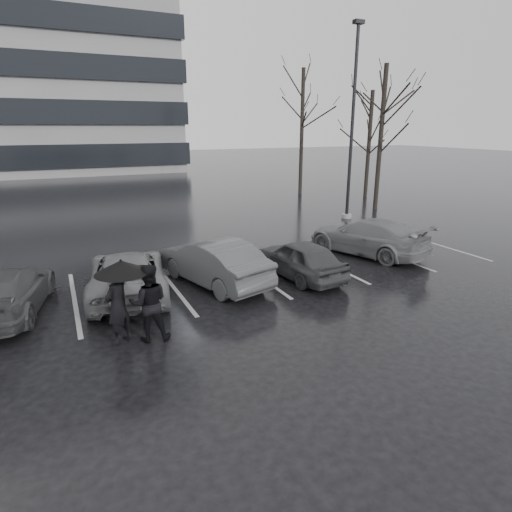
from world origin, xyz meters
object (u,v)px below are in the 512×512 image
at_px(car_west_a, 213,262).
at_px(car_west_b, 127,273).
at_px(tree_north, 302,133).
at_px(pedestrian_left, 117,305).
at_px(tree_east, 381,139).
at_px(car_east, 367,236).
at_px(lamp_post, 352,133).
at_px(car_west_c, 7,291).
at_px(pedestrian_right, 149,303).
at_px(tree_ne, 369,145).
at_px(car_main, 300,258).

height_order(car_west_a, car_west_b, car_west_a).
relative_size(car_west_a, car_west_b, 0.94).
distance_m(car_west_a, tree_north, 19.36).
xyz_separation_m(car_west_a, car_west_b, (-2.55, 0.25, -0.07)).
height_order(pedestrian_left, tree_east, tree_east).
xyz_separation_m(car_west_a, tree_east, (12.96, 7.81, 3.30)).
xyz_separation_m(car_east, lamp_post, (3.44, 5.85, 3.69)).
relative_size(car_west_c, pedestrian_left, 2.35).
relative_size(car_west_a, pedestrian_right, 2.36).
xyz_separation_m(car_west_a, pedestrian_right, (-2.56, -2.87, 0.20)).
bearing_deg(tree_east, car_west_b, -154.02).
bearing_deg(pedestrian_right, car_east, -147.63).
xyz_separation_m(car_west_b, pedestrian_left, (-0.67, -2.94, 0.27)).
distance_m(car_west_a, car_west_b, 2.56).
bearing_deg(car_west_c, tree_east, -146.62).
xyz_separation_m(lamp_post, tree_east, (3.10, 1.38, -0.37)).
height_order(pedestrian_right, tree_east, tree_east).
relative_size(lamp_post, tree_ne, 1.36).
bearing_deg(car_west_a, lamp_post, -162.91).
distance_m(car_west_c, lamp_post, 17.11).
distance_m(tree_east, tree_north, 7.08).
relative_size(car_west_a, car_west_c, 1.02).
relative_size(car_west_b, car_east, 0.96).
relative_size(car_west_c, tree_ne, 0.60).
xyz_separation_m(pedestrian_right, lamp_post, (12.42, 9.29, 3.47)).
bearing_deg(pedestrian_right, tree_north, -117.98).
xyz_separation_m(pedestrian_right, tree_east, (15.52, 10.68, 3.10)).
height_order(car_main, tree_east, tree_east).
bearing_deg(tree_north, lamp_post, -104.06).
bearing_deg(tree_north, pedestrian_left, -130.93).
height_order(lamp_post, tree_east, lamp_post).
height_order(pedestrian_right, tree_ne, tree_ne).
distance_m(car_west_c, pedestrian_right, 4.31).
distance_m(car_west_a, pedestrian_left, 4.20).
bearing_deg(tree_east, car_main, -140.54).
relative_size(car_west_b, tree_north, 0.53).
xyz_separation_m(car_west_b, lamp_post, (12.41, 6.17, 3.74)).
distance_m(pedestrian_left, tree_north, 23.41).
bearing_deg(car_main, car_west_a, -18.13).
relative_size(car_east, pedestrian_right, 2.61).
distance_m(pedestrian_left, lamp_post, 16.32).
bearing_deg(lamp_post, car_west_c, -157.98).
bearing_deg(tree_ne, car_west_b, -147.31).
bearing_deg(car_west_b, lamp_post, -144.52).
relative_size(car_main, car_west_a, 0.85).
height_order(car_west_a, tree_ne, tree_ne).
distance_m(car_west_c, tree_east, 20.36).
relative_size(car_west_c, tree_east, 0.52).
bearing_deg(car_east, lamp_post, -138.99).
height_order(car_west_c, lamp_post, lamp_post).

